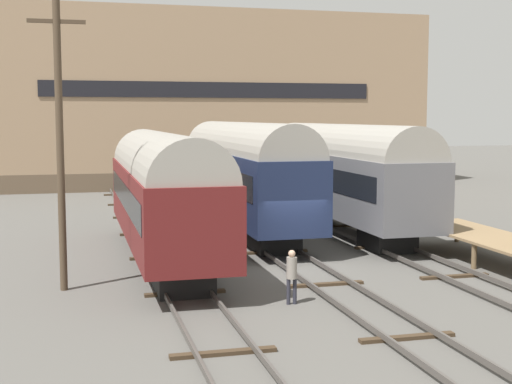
% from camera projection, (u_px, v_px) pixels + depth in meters
% --- Properties ---
extents(ground_plane, '(200.00, 200.00, 0.00)m').
position_uv_depth(ground_plane, '(299.00, 268.00, 26.87)').
color(ground_plane, '#56544F').
extents(track_left, '(2.60, 60.00, 0.26)m').
position_uv_depth(track_left, '(172.00, 271.00, 25.67)').
color(track_left, '#4C4742').
rests_on(track_left, ground).
extents(track_middle, '(2.60, 60.00, 0.26)m').
position_uv_depth(track_middle, '(299.00, 264.00, 26.86)').
color(track_middle, '#4C4742').
rests_on(track_middle, ground).
extents(track_right, '(2.60, 60.00, 0.26)m').
position_uv_depth(track_right, '(415.00, 258.00, 28.04)').
color(track_right, '#4C4742').
rests_on(track_right, ground).
extents(train_car_grey, '(3.05, 16.46, 5.31)m').
position_uv_depth(train_car_grey, '(342.00, 170.00, 35.42)').
color(train_car_grey, black).
rests_on(train_car_grey, ground).
extents(train_car_navy, '(3.04, 17.33, 5.40)m').
position_uv_depth(train_car_navy, '(243.00, 169.00, 35.34)').
color(train_car_navy, black).
rests_on(train_car_navy, ground).
extents(train_car_maroon, '(3.02, 15.59, 5.07)m').
position_uv_depth(train_car_maroon, '(163.00, 189.00, 27.84)').
color(train_car_maroon, black).
rests_on(train_car_maroon, ground).
extents(station_platform, '(2.70, 11.04, 1.05)m').
position_uv_depth(station_platform, '(503.00, 242.00, 26.84)').
color(station_platform, '#8C704C').
rests_on(station_platform, ground).
extents(person_worker, '(0.32, 0.32, 1.67)m').
position_uv_depth(person_worker, '(292.00, 272.00, 21.52)').
color(person_worker, '#282833').
rests_on(person_worker, ground).
extents(utility_pole, '(1.80, 0.24, 9.85)m').
position_uv_depth(utility_pole, '(60.00, 135.00, 22.85)').
color(utility_pole, '#473828').
rests_on(utility_pole, ground).
extents(warehouse_building, '(36.78, 12.86, 14.07)m').
position_uv_depth(warehouse_building, '(197.00, 101.00, 61.26)').
color(warehouse_building, brown).
rests_on(warehouse_building, ground).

